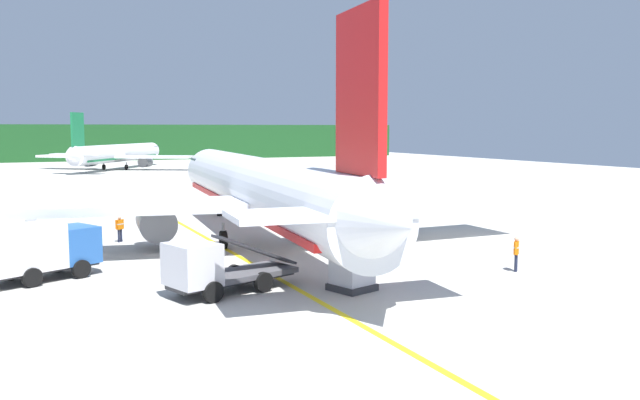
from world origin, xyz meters
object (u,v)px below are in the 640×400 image
at_px(crew_marshaller, 516,251).
at_px(crew_loader_left, 120,227).
at_px(airliner_far_taxiway, 117,154).
at_px(airliner_foreground, 261,190).
at_px(service_truck_catering, 37,249).
at_px(service_truck_fuel, 212,268).
at_px(cargo_container_near, 352,269).

relative_size(crew_marshaller, crew_loader_left, 1.07).
xyz_separation_m(airliner_far_taxiway, crew_loader_left, (-10.69, -78.37, -1.77)).
distance_m(airliner_foreground, service_truck_catering, 14.25).
bearing_deg(crew_marshaller, airliner_far_taxiway, 93.73).
relative_size(service_truck_fuel, service_truck_catering, 1.10).
bearing_deg(cargo_container_near, service_truck_catering, 147.89).
bearing_deg(crew_loader_left, airliner_far_taxiway, 82.23).
xyz_separation_m(service_truck_catering, crew_loader_left, (5.15, 9.57, -0.54)).
bearing_deg(airliner_foreground, cargo_container_near, -91.96).
distance_m(airliner_far_taxiway, service_truck_catering, 89.37).
bearing_deg(airliner_foreground, crew_loader_left, 151.24).
xyz_separation_m(airliner_far_taxiway, cargo_container_near, (-3.15, -95.91, -1.78)).
height_order(airliner_far_taxiway, crew_loader_left, airliner_far_taxiway).
height_order(airliner_far_taxiway, crew_marshaller, airliner_far_taxiway).
bearing_deg(airliner_far_taxiway, service_truck_fuel, -95.48).
xyz_separation_m(airliner_far_taxiway, crew_marshaller, (6.25, -95.85, -1.70)).
height_order(airliner_far_taxiway, cargo_container_near, airliner_far_taxiway).
distance_m(airliner_far_taxiway, crew_marshaller, 96.06).
relative_size(service_truck_fuel, crew_loader_left, 3.92).
xyz_separation_m(service_truck_fuel, crew_marshaller, (15.28, -1.71, -0.12)).
relative_size(service_truck_catering, crew_loader_left, 3.55).
relative_size(airliner_foreground, airliner_far_taxiway, 1.41).
bearing_deg(cargo_container_near, airliner_foreground, 88.04).
xyz_separation_m(airliner_foreground, airliner_far_taxiway, (2.70, 82.76, -0.64)).
xyz_separation_m(crew_marshaller, crew_loader_left, (-16.94, 17.48, -0.07)).
relative_size(service_truck_fuel, crew_marshaller, 3.67).
relative_size(service_truck_catering, cargo_container_near, 2.77).
distance_m(airliner_foreground, cargo_container_near, 13.38).
height_order(airliner_foreground, cargo_container_near, airliner_foreground).
height_order(airliner_foreground, crew_marshaller, airliner_foreground).
height_order(service_truck_catering, crew_marshaller, service_truck_catering).
height_order(service_truck_fuel, crew_marshaller, service_truck_fuel).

